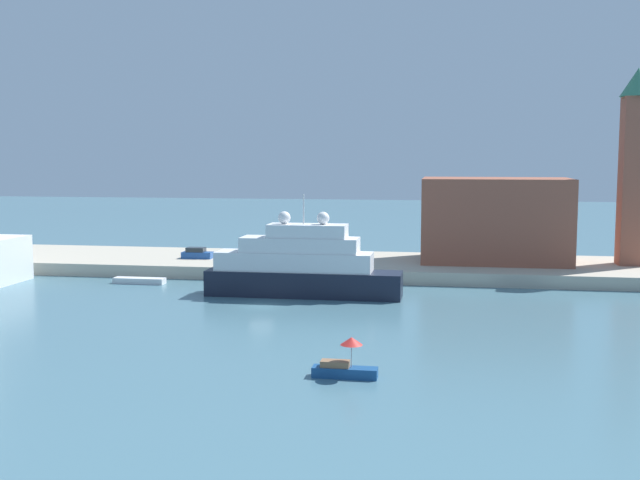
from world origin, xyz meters
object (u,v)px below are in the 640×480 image
Objects in this scene: large_yacht at (301,267)px; harbor_building at (495,220)px; small_motorboat at (345,364)px; bell_tower at (635,160)px; mooring_bollard at (286,265)px; person_figure at (230,257)px; parked_car at (197,254)px; work_barge at (139,281)px.

harbor_building is (22.66, 20.89, 3.97)m from large_yacht.
small_motorboat is 62.28m from bell_tower.
mooring_bollard is at bearing -167.23° from bell_tower.
large_yacht reaches higher than person_figure.
large_yacht is 1.14× the size of harbor_building.
mooring_bollard is at bearing -158.86° from harbor_building.
parked_car is at bearing -176.70° from bell_tower.
parked_car is at bearing 74.21° from work_barge.
small_motorboat reaches higher than work_barge.
person_figure is at bearing -168.15° from harbor_building.
harbor_building is at bearing 75.79° from small_motorboat.
harbor_building is 41.21m from parked_car.
mooring_bollard is (17.58, 5.58, 1.63)m from work_barge.
person_figure is (-52.41, -7.03, -12.88)m from bell_tower.
small_motorboat is 54.53m from harbor_building.
harbor_building is 0.76× the size of bell_tower.
bell_tower is at bearing 7.64° from person_figure.
parked_car is (3.45, 12.21, 1.95)m from work_barge.
work_barge is at bearing -165.83° from bell_tower.
harbor_building is 29.00× the size of mooring_bollard.
large_yacht is at bearing -152.84° from bell_tower.
bell_tower reaches higher than parked_car.
mooring_bollard is (-3.96, 10.59, -1.32)m from large_yacht.
bell_tower is at bearing 3.30° from parked_car.
parked_car is 2.38× the size of person_figure.
parked_car is 6.87m from person_figure.
parked_car is at bearing 119.34° from small_motorboat.
mooring_bollard is (-13.33, 42.21, 1.03)m from small_motorboat.
person_figure is 2.66× the size of mooring_bollard.
small_motorboat is (9.36, -31.62, -2.35)m from large_yacht.
person_figure reaches higher than mooring_bollard.
work_barge is (-21.54, 5.02, -2.95)m from large_yacht.
bell_tower is 54.43m from person_figure.
work_barge is 65.34m from bell_tower.
person_figure reaches higher than small_motorboat.
harbor_building reaches higher than parked_car.
large_yacht is at bearing -13.11° from work_barge.
harbor_building is 36.03m from person_figure.
bell_tower is at bearing 27.16° from large_yacht.
small_motorboat is 0.73× the size of work_barge.
parked_car reaches higher than mooring_bollard.
bell_tower is at bearing 14.17° from work_barge.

